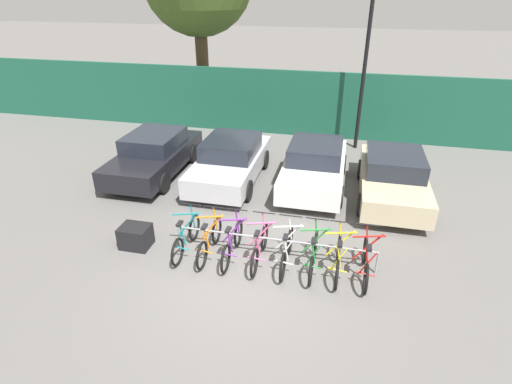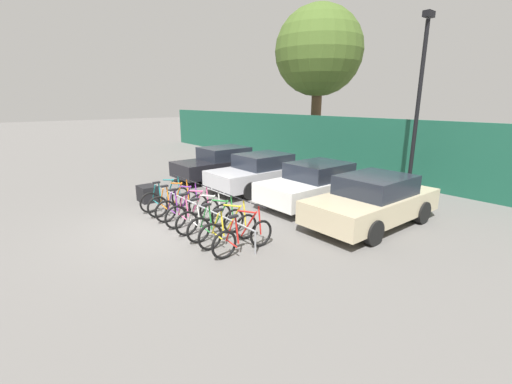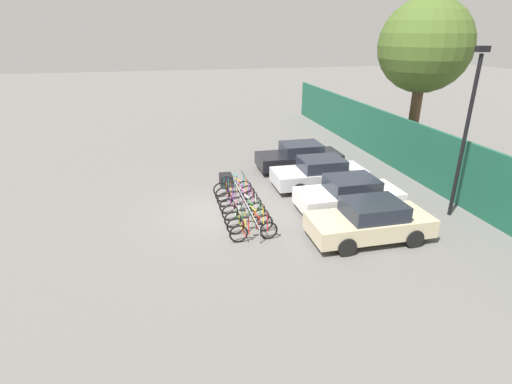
% 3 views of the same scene
% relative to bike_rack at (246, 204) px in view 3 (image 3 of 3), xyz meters
% --- Properties ---
extents(ground_plane, '(120.00, 120.00, 0.00)m').
position_rel_bike_rack_xyz_m(ground_plane, '(-0.51, -0.68, -0.50)').
color(ground_plane, '#605E5B').
extents(hoarding_wall, '(36.00, 0.16, 2.67)m').
position_rel_bike_rack_xyz_m(hoarding_wall, '(-0.51, 8.82, 0.84)').
color(hoarding_wall, '#19513D').
rests_on(hoarding_wall, ground).
extents(bike_rack, '(4.66, 0.04, 0.57)m').
position_rel_bike_rack_xyz_m(bike_rack, '(0.00, 0.00, 0.00)').
color(bike_rack, gray).
rests_on(bike_rack, ground).
extents(bicycle_teal, '(0.68, 1.71, 1.05)m').
position_rel_bike_rack_xyz_m(bicycle_teal, '(-2.06, -0.15, -0.12)').
color(bicycle_teal, black).
rests_on(bicycle_teal, ground).
extents(bicycle_orange, '(0.68, 1.71, 1.05)m').
position_rel_bike_rack_xyz_m(bicycle_orange, '(-1.48, -0.15, -0.12)').
color(bicycle_orange, black).
rests_on(bicycle_orange, ground).
extents(bicycle_purple, '(0.68, 1.71, 1.05)m').
position_rel_bike_rack_xyz_m(bicycle_purple, '(-0.93, -0.15, -0.12)').
color(bicycle_purple, black).
rests_on(bicycle_purple, ground).
extents(bicycle_pink, '(0.68, 1.71, 1.05)m').
position_rel_bike_rack_xyz_m(bicycle_pink, '(-0.28, -0.15, -0.12)').
color(bicycle_pink, black).
rests_on(bicycle_pink, ground).
extents(bicycle_white, '(0.68, 1.71, 1.05)m').
position_rel_bike_rack_xyz_m(bicycle_white, '(0.34, -0.15, -0.12)').
color(bicycle_white, black).
rests_on(bicycle_white, ground).
extents(bicycle_green, '(0.68, 1.71, 1.05)m').
position_rel_bike_rack_xyz_m(bicycle_green, '(0.94, -0.15, -0.12)').
color(bicycle_green, black).
rests_on(bicycle_green, ground).
extents(bicycle_yellow, '(0.68, 1.71, 1.05)m').
position_rel_bike_rack_xyz_m(bicycle_yellow, '(1.47, -0.15, -0.12)').
color(bicycle_yellow, black).
rests_on(bicycle_yellow, ground).
extents(bicycle_red, '(0.68, 1.71, 1.05)m').
position_rel_bike_rack_xyz_m(bicycle_red, '(2.06, -0.15, -0.12)').
color(bicycle_red, black).
rests_on(bicycle_red, ground).
extents(car_black, '(1.91, 4.27, 1.40)m').
position_rel_bike_rack_xyz_m(car_black, '(-4.74, 3.82, 0.19)').
color(car_black, black).
rests_on(car_black, ground).
extents(car_silver, '(1.91, 4.19, 1.40)m').
position_rel_bike_rack_xyz_m(car_silver, '(-2.13, 3.88, 0.19)').
color(car_silver, '#B7B7BC').
rests_on(car_silver, ground).
extents(car_white, '(1.91, 4.09, 1.40)m').
position_rel_bike_rack_xyz_m(car_white, '(0.52, 4.08, 0.19)').
color(car_white, silver).
rests_on(car_white, ground).
extents(car_beige, '(1.91, 4.19, 1.40)m').
position_rel_bike_rack_xyz_m(car_beige, '(2.84, 3.77, 0.19)').
color(car_beige, '#C1B28E').
rests_on(car_beige, ground).
extents(lamp_post, '(0.24, 0.44, 6.26)m').
position_rel_bike_rack_xyz_m(lamp_post, '(1.79, 7.83, 2.99)').
color(lamp_post, black).
rests_on(lamp_post, ground).
extents(cargo_crate, '(0.70, 0.56, 0.55)m').
position_rel_bike_rack_xyz_m(cargo_crate, '(-3.33, -0.24, -0.22)').
color(cargo_crate, black).
rests_on(cargo_crate, ground).
extents(tree_behind_hoarding, '(4.75, 4.75, 8.35)m').
position_rel_bike_rack_xyz_m(tree_behind_hoarding, '(-5.41, 10.62, 5.43)').
color(tree_behind_hoarding, brown).
rests_on(tree_behind_hoarding, ground).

